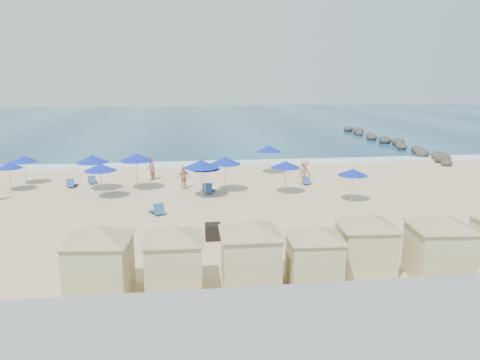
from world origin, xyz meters
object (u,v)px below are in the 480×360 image
Objects in this scene: umbrella_3 at (92,159)px; umbrella_9 at (286,164)px; umbrella_4 at (136,157)px; umbrella_6 at (225,161)px; umbrella_5 at (205,166)px; cabana_3 at (315,248)px; umbrella_7 at (201,164)px; umbrella_2 at (100,167)px; cabana_1 at (173,250)px; umbrella_0 at (9,166)px; umbrella_1 at (24,159)px; trash_bin at (213,232)px; umbrella_8 at (269,149)px; beachgoer_1 at (150,168)px; cabana_0 at (99,252)px; cabana_2 at (250,244)px; cabana_4 at (366,236)px; beachgoer_3 at (304,173)px; cabana_5 at (440,238)px; beachgoer_2 at (184,178)px; umbrella_10 at (353,172)px; rock_jetty at (390,141)px.

umbrella_3 reaches higher than umbrella_9.
umbrella_6 is at bearing -12.27° from umbrella_4.
cabana_3 is at bearing -76.03° from umbrella_5.
umbrella_3 is 0.99× the size of umbrella_7.
umbrella_2 is 6.45m from umbrella_7.
cabana_1 is 1.65× the size of umbrella_4.
umbrella_1 reaches higher than umbrella_0.
trash_bin is 8.14m from umbrella_7.
umbrella_8 is 1.29× the size of beachgoer_1.
cabana_0 is at bearing -116.30° from umbrella_8.
cabana_4 is at bearing 6.02° from cabana_2.
cabana_2 reaches higher than umbrella_7.
umbrella_5 is (7.53, -2.54, -0.17)m from umbrella_3.
beachgoer_3 is (11.18, -3.14, 0.03)m from beachgoer_1.
umbrella_2 is at bearing 137.20° from cabana_5.
cabana_4 is (4.73, 0.50, -0.05)m from cabana_2.
beachgoer_1 reaches higher than beachgoer_2.
umbrella_10 is (9.17, 5.81, 1.53)m from trash_bin.
umbrella_10 is (8.12, 11.11, 0.26)m from cabana_2.
umbrella_7 reaches higher than beachgoer_3.
rock_jetty is 11.19× the size of umbrella_5.
umbrella_2 is (-10.07, 14.07, 0.59)m from cabana_3.
umbrella_8 is at bearing 23.05° from umbrella_4.
umbrella_1 is at bearing 130.36° from beachgoer_2.
umbrella_2 is at bearing 125.60° from cabana_3.
cabana_4 is at bearing -73.10° from umbrella_6.
umbrella_5 is at bearing -13.38° from umbrella_0.
cabana_2 is 2.82× the size of beachgoer_2.
beachgoer_2 reaches higher than trash_bin.
cabana_0 is at bearing -136.81° from beachgoer_2.
cabana_3 reaches higher than umbrella_7.
cabana_5 is at bearing -0.89° from cabana_1.
cabana_2 is 2.08× the size of umbrella_10.
umbrella_8 is at bearing 54.03° from umbrella_6.
cabana_0 reaches higher than cabana_3.
umbrella_4 reaches higher than beachgoer_1.
cabana_0 is at bearing 178.56° from cabana_3.
rock_jetty is at bearing 54.98° from cabana_1.
umbrella_7 is 1.60× the size of beachgoer_2.
umbrella_0 is 1.11× the size of beachgoer_3.
umbrella_9 is at bearing 146.91° from umbrella_10.
umbrella_8 is 8.26m from beachgoer_2.
umbrella_1 is 11.86m from beachgoer_2.
rock_jetty is at bearing 58.28° from cabana_2.
umbrella_9 is (3.93, -1.08, -0.15)m from umbrella_6.
cabana_2 is at bearing -121.72° from rock_jetty.
cabana_2 is 1.96× the size of umbrella_9.
umbrella_0 is at bearing 166.09° from umbrella_10.
umbrella_5 reaches higher than umbrella_9.
beachgoer_1 is at bearing 77.23° from umbrella_4.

